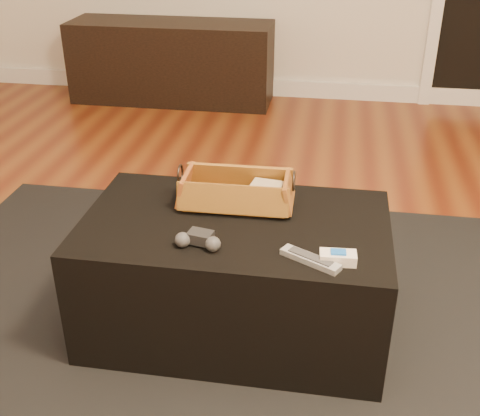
% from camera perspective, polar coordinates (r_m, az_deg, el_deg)
% --- Properties ---
extents(floor, '(5.00, 5.50, 0.01)m').
position_cam_1_polar(floor, '(2.18, 1.46, -11.70)').
color(floor, brown).
rests_on(floor, ground).
extents(baseboard, '(5.00, 0.04, 0.12)m').
position_cam_1_polar(baseboard, '(4.59, 6.33, 11.13)').
color(baseboard, white).
rests_on(baseboard, floor).
extents(media_cabinet, '(1.43, 0.45, 0.56)m').
position_cam_1_polar(media_cabinet, '(4.47, -6.47, 13.60)').
color(media_cabinet, black).
rests_on(media_cabinet, floor).
extents(area_rug, '(2.60, 2.00, 0.01)m').
position_cam_1_polar(area_rug, '(2.16, -0.67, -11.80)').
color(area_rug, black).
rests_on(area_rug, floor).
extents(ottoman, '(1.00, 0.60, 0.42)m').
position_cam_1_polar(ottoman, '(2.06, -0.46, -6.32)').
color(ottoman, black).
rests_on(ottoman, area_rug).
extents(tv_remote, '(0.21, 0.07, 0.02)m').
position_cam_1_polar(tv_remote, '(2.04, -0.95, 0.82)').
color(tv_remote, black).
rests_on(tv_remote, wicker_basket).
extents(cloth_bundle, '(0.12, 0.09, 0.06)m').
position_cam_1_polar(cloth_bundle, '(2.05, 2.59, 1.61)').
color(cloth_bundle, tan).
rests_on(cloth_bundle, wicker_basket).
extents(wicker_basket, '(0.39, 0.21, 0.14)m').
position_cam_1_polar(wicker_basket, '(2.04, -0.35, 1.50)').
color(wicker_basket, '#A66625').
rests_on(wicker_basket, ottoman).
extents(game_controller, '(0.15, 0.09, 0.05)m').
position_cam_1_polar(game_controller, '(1.81, -3.93, -3.05)').
color(game_controller, black).
rests_on(game_controller, ottoman).
extents(silver_remote, '(0.18, 0.13, 0.02)m').
position_cam_1_polar(silver_remote, '(1.75, 6.69, -4.84)').
color(silver_remote, '#9D9FA4').
rests_on(silver_remote, ottoman).
extents(cream_gadget, '(0.11, 0.06, 0.04)m').
position_cam_1_polar(cream_gadget, '(1.76, 9.27, -4.65)').
color(cream_gadget, silver).
rests_on(cream_gadget, ottoman).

